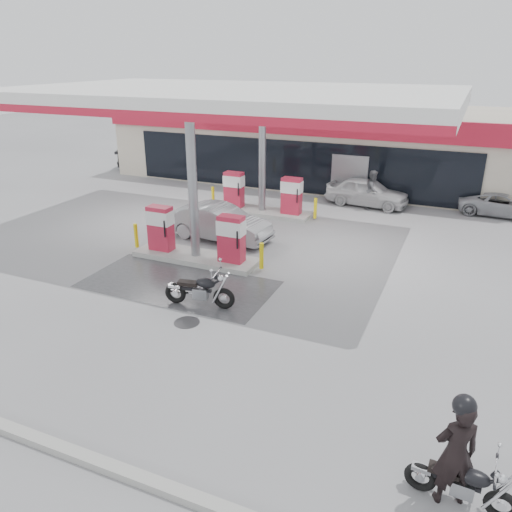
# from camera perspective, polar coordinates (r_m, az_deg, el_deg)

# --- Properties ---
(ground) EXTENTS (90.00, 90.00, 0.00)m
(ground) POSITION_cam_1_polar(r_m,az_deg,el_deg) (16.16, -10.38, -2.88)
(ground) COLOR gray
(ground) RESTS_ON ground
(wet_patch) EXTENTS (6.00, 3.00, 0.00)m
(wet_patch) POSITION_cam_1_polar(r_m,az_deg,el_deg) (15.91, -8.87, -3.19)
(wet_patch) COLOR #4C4C4F
(wet_patch) RESTS_ON ground
(drain_cover) EXTENTS (0.70, 0.70, 0.01)m
(drain_cover) POSITION_cam_1_polar(r_m,az_deg,el_deg) (13.68, -7.91, -7.53)
(drain_cover) COLOR #38383A
(drain_cover) RESTS_ON ground
(store_building) EXTENTS (22.00, 8.22, 4.00)m
(store_building) POSITION_cam_1_polar(r_m,az_deg,el_deg) (29.62, 6.83, 12.73)
(store_building) COLOR beige
(store_building) RESTS_ON ground
(canopy) EXTENTS (16.00, 10.02, 5.51)m
(canopy) POSITION_cam_1_polar(r_m,az_deg,el_deg) (19.08, -2.90, 17.67)
(canopy) COLOR silver
(canopy) RESTS_ON ground
(pump_island_near) EXTENTS (5.14, 1.30, 1.78)m
(pump_island_near) POSITION_cam_1_polar(r_m,az_deg,el_deg) (17.45, -6.96, 1.76)
(pump_island_near) COLOR #9E9E99
(pump_island_near) RESTS_ON ground
(pump_island_far) EXTENTS (5.14, 1.30, 1.78)m
(pump_island_far) POSITION_cam_1_polar(r_m,az_deg,el_deg) (22.57, 0.70, 6.60)
(pump_island_far) COLOR #9E9E99
(pump_island_far) RESTS_ON ground
(main_motorcycle) EXTENTS (1.75, 0.67, 0.90)m
(main_motorcycle) POSITION_cam_1_polar(r_m,az_deg,el_deg) (9.25, 22.55, -23.02)
(main_motorcycle) COLOR black
(main_motorcycle) RESTS_ON ground
(biker_main) EXTENTS (0.83, 0.71, 1.91)m
(biker_main) POSITION_cam_1_polar(r_m,az_deg,el_deg) (8.88, 21.83, -20.21)
(biker_main) COLOR black
(biker_main) RESTS_ON ground
(parked_motorcycle) EXTENTS (2.09, 0.80, 1.08)m
(parked_motorcycle) POSITION_cam_1_polar(r_m,az_deg,el_deg) (14.29, -6.36, -3.96)
(parked_motorcycle) COLOR black
(parked_motorcycle) RESTS_ON ground
(sedan_white) EXTENTS (4.02, 1.96, 1.32)m
(sedan_white) POSITION_cam_1_polar(r_m,az_deg,el_deg) (24.43, 12.59, 7.15)
(sedan_white) COLOR silver
(sedan_white) RESTS_ON ground
(attendant) EXTENTS (0.82, 0.98, 1.80)m
(attendant) POSITION_cam_1_polar(r_m,az_deg,el_deg) (23.93, 13.21, 7.39)
(attendant) COLOR #515256
(attendant) RESTS_ON ground
(hatchback_silver) EXTENTS (4.21, 1.75, 1.35)m
(hatchback_silver) POSITION_cam_1_polar(r_m,az_deg,el_deg) (19.36, -4.18, 3.81)
(hatchback_silver) COLOR gray
(hatchback_silver) RESTS_ON ground
(parked_car_left) EXTENTS (4.63, 3.21, 1.24)m
(parked_car_left) POSITION_cam_1_polar(r_m,az_deg,el_deg) (32.49, -11.78, 10.76)
(parked_car_left) COLOR black
(parked_car_left) RESTS_ON ground
(parked_car_right) EXTENTS (3.77, 1.88, 1.03)m
(parked_car_right) POSITION_cam_1_polar(r_m,az_deg,el_deg) (24.90, 26.38, 5.30)
(parked_car_right) COLOR #9B9CA3
(parked_car_right) RESTS_ON ground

